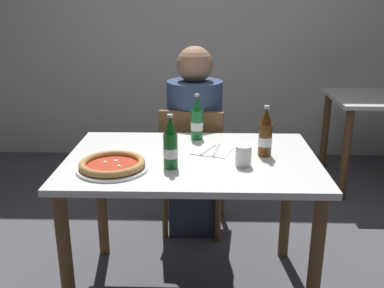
# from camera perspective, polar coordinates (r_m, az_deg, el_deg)

# --- Properties ---
(back_wall_tiled) EXTENTS (7.00, 0.10, 2.60)m
(back_wall_tiled) POSITION_cam_1_polar(r_m,az_deg,el_deg) (4.16, 0.81, 16.06)
(back_wall_tiled) COLOR silver
(back_wall_tiled) RESTS_ON ground_plane
(dining_table_main) EXTENTS (1.20, 0.80, 0.75)m
(dining_table_main) POSITION_cam_1_polar(r_m,az_deg,el_deg) (2.13, -0.04, -4.62)
(dining_table_main) COLOR silver
(dining_table_main) RESTS_ON ground_plane
(chair_behind_table) EXTENTS (0.44, 0.44, 0.85)m
(chair_behind_table) POSITION_cam_1_polar(r_m,az_deg,el_deg) (2.75, 0.20, -2.61)
(chair_behind_table) COLOR brown
(chair_behind_table) RESTS_ON ground_plane
(diner_seated) EXTENTS (0.34, 0.34, 1.21)m
(diner_seated) POSITION_cam_1_polar(r_m,az_deg,el_deg) (2.77, 0.39, -0.27)
(diner_seated) COLOR #2D3342
(diner_seated) RESTS_ON ground_plane
(dining_table_background) EXTENTS (0.80, 0.70, 0.75)m
(dining_table_background) POSITION_cam_1_polar(r_m,az_deg,el_deg) (3.77, 23.47, 3.40)
(dining_table_background) COLOR silver
(dining_table_background) RESTS_ON ground_plane
(pizza_margherita_near) EXTENTS (0.32, 0.32, 0.04)m
(pizza_margherita_near) POSITION_cam_1_polar(r_m,az_deg,el_deg) (1.96, -10.39, -2.73)
(pizza_margherita_near) COLOR white
(pizza_margherita_near) RESTS_ON dining_table_main
(beer_bottle_left) EXTENTS (0.07, 0.07, 0.25)m
(beer_bottle_left) POSITION_cam_1_polar(r_m,az_deg,el_deg) (2.34, 0.64, 3.13)
(beer_bottle_left) COLOR #196B2D
(beer_bottle_left) RESTS_ON dining_table_main
(beer_bottle_center) EXTENTS (0.07, 0.07, 0.25)m
(beer_bottle_center) POSITION_cam_1_polar(r_m,az_deg,el_deg) (1.93, -2.84, -0.23)
(beer_bottle_center) COLOR #14591E
(beer_bottle_center) RESTS_ON dining_table_main
(beer_bottle_right) EXTENTS (0.07, 0.07, 0.25)m
(beer_bottle_right) POSITION_cam_1_polar(r_m,az_deg,el_deg) (2.11, 9.59, 1.18)
(beer_bottle_right) COLOR #512D0F
(beer_bottle_right) RESTS_ON dining_table_main
(napkin_with_cutlery) EXTENTS (0.23, 0.23, 0.01)m
(napkin_with_cutlery) POSITION_cam_1_polar(r_m,az_deg,el_deg) (2.18, 2.70, -0.83)
(napkin_with_cutlery) COLOR white
(napkin_with_cutlery) RESTS_ON dining_table_main
(paper_cup) EXTENTS (0.07, 0.07, 0.09)m
(paper_cup) POSITION_cam_1_polar(r_m,az_deg,el_deg) (1.98, 6.75, -1.55)
(paper_cup) COLOR white
(paper_cup) RESTS_ON dining_table_main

